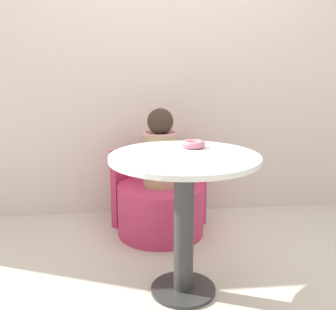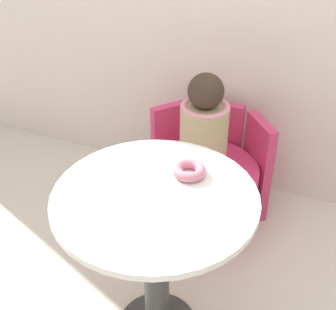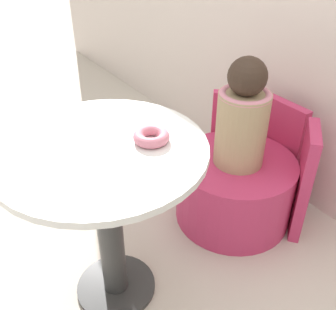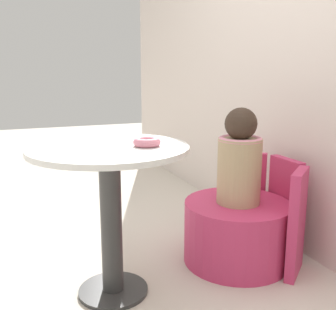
{
  "view_description": "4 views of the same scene",
  "coord_description": "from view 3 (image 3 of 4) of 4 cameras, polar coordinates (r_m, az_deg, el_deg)",
  "views": [
    {
      "loc": [
        -0.29,
        -1.84,
        1.15
      ],
      "look_at": [
        -0.07,
        0.37,
        0.63
      ],
      "focal_mm": 42.0,
      "sensor_mm": 36.0,
      "label": 1
    },
    {
      "loc": [
        0.48,
        -1.18,
        1.73
      ],
      "look_at": [
        -0.14,
        0.35,
        0.62
      ],
      "focal_mm": 50.0,
      "sensor_mm": 36.0,
      "label": 2
    },
    {
      "loc": [
        0.99,
        -0.49,
        1.42
      ],
      "look_at": [
        -0.08,
        0.27,
        0.54
      ],
      "focal_mm": 42.0,
      "sensor_mm": 36.0,
      "label": 3
    },
    {
      "loc": [
        1.66,
        -0.44,
        1.05
      ],
      "look_at": [
        -0.14,
        0.29,
        0.63
      ],
      "focal_mm": 42.0,
      "sensor_mm": 36.0,
      "label": 4
    }
  ],
  "objects": [
    {
      "name": "child_figure",
      "position": [
        1.8,
        10.78,
        5.4
      ],
      "size": [
        0.24,
        0.24,
        0.52
      ],
      "color": "tan",
      "rests_on": "tub_chair"
    },
    {
      "name": "round_table",
      "position": [
        1.42,
        -9.04,
        -5.14
      ],
      "size": [
        0.72,
        0.72,
        0.72
      ],
      "color": "#333333",
      "rests_on": "ground_plane"
    },
    {
      "name": "ground_plane",
      "position": [
        1.8,
        -5.79,
        -18.72
      ],
      "size": [
        12.0,
        12.0,
        0.0
      ],
      "primitive_type": "plane",
      "color": "beige"
    },
    {
      "name": "donut",
      "position": [
        1.32,
        -2.43,
        2.69
      ],
      "size": [
        0.12,
        0.12,
        0.04
      ],
      "color": "pink",
      "rests_on": "round_table"
    },
    {
      "name": "tub_chair",
      "position": [
        2.02,
        9.56,
        -4.88
      ],
      "size": [
        0.58,
        0.58,
        0.34
      ],
      "color": "#C63360",
      "rests_on": "ground_plane"
    },
    {
      "name": "booth_backrest",
      "position": [
        2.11,
        14.61,
        -0.12
      ],
      "size": [
        0.68,
        0.25,
        0.56
      ],
      "color": "#C63360",
      "rests_on": "ground_plane"
    }
  ]
}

